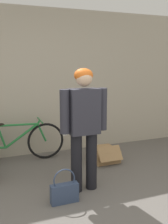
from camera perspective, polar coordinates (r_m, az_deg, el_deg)
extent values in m
cube|color=#B7AD99|center=(4.76, -10.80, 6.19)|extent=(8.00, 0.06, 2.60)
cube|color=white|center=(5.02, -4.16, -4.44)|extent=(0.08, 0.01, 0.12)
cylinder|color=black|center=(3.44, -1.66, -11.02)|extent=(0.15, 0.15, 0.77)
cylinder|color=black|center=(3.52, 1.62, -10.56)|extent=(0.15, 0.15, 0.77)
cube|color=#2D2D38|center=(3.29, 0.00, 0.12)|extent=(0.39, 0.22, 0.57)
cylinder|color=#2D2D38|center=(3.21, -4.20, 0.07)|extent=(0.12, 0.12, 0.55)
cylinder|color=#2D2D38|center=(3.39, 3.98, 0.65)|extent=(0.12, 0.12, 0.55)
sphere|color=#DBB28E|center=(3.24, 0.00, 7.35)|extent=(0.21, 0.21, 0.21)
ellipsoid|color=orange|center=(3.26, -0.10, 8.00)|extent=(0.24, 0.22, 0.18)
torus|color=black|center=(4.63, -8.33, -6.25)|extent=(0.63, 0.06, 0.63)
cylinder|color=#237A38|center=(4.51, -17.50, -5.21)|extent=(0.14, 0.04, 0.39)
cylinder|color=#237A38|center=(4.54, -13.37, -5.02)|extent=(0.57, 0.06, 0.40)
cylinder|color=#237A38|center=(4.48, -14.16, -2.73)|extent=(0.65, 0.05, 0.05)
cylinder|color=#237A38|center=(4.58, -9.18, -4.41)|extent=(0.16, 0.04, 0.33)
cylinder|color=#237A38|center=(4.52, -9.81, -2.15)|extent=(0.07, 0.04, 0.08)
cylinder|color=#237A38|center=(4.52, -9.57, -1.76)|extent=(0.04, 0.46, 0.02)
cube|color=#334260|center=(3.29, -4.28, -17.26)|extent=(0.34, 0.10, 0.24)
torus|color=#334260|center=(3.21, -4.32, -14.47)|extent=(0.27, 0.02, 0.27)
cube|color=#A87F51|center=(4.58, 4.30, -9.18)|extent=(0.43, 0.47, 0.21)
cube|color=#A87F51|center=(4.35, 5.70, -9.00)|extent=(0.40, 0.17, 0.21)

